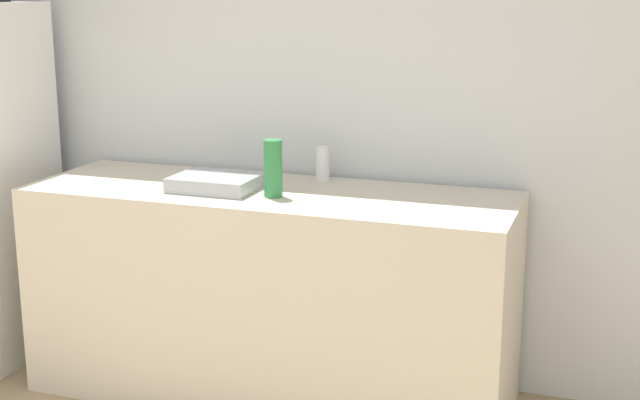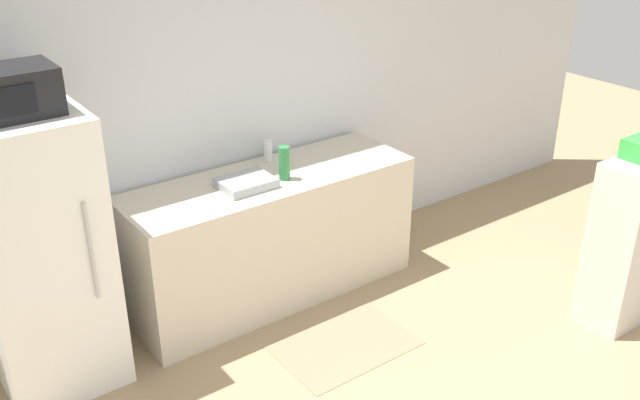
{
  "view_description": "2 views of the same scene",
  "coord_description": "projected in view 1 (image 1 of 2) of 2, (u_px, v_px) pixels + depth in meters",
  "views": [
    {
      "loc": [
        1.69,
        -0.83,
        1.74
      ],
      "look_at": [
        0.68,
        2.06,
        0.99
      ],
      "focal_mm": 50.0,
      "sensor_mm": 36.0,
      "label": 1
    },
    {
      "loc": [
        -2.0,
        -1.27,
        2.83
      ],
      "look_at": [
        0.18,
        1.71,
        1.07
      ],
      "focal_mm": 40.0,
      "sensor_mm": 36.0,
      "label": 2
    }
  ],
  "objects": [
    {
      "name": "bottle_short",
      "position": [
        323.0,
        164.0,
        3.83
      ],
      "size": [
        0.06,
        0.06,
        0.15
      ],
      "primitive_type": "cylinder",
      "color": "silver",
      "rests_on": "counter"
    },
    {
      "name": "sink_basin",
      "position": [
        217.0,
        182.0,
        3.69
      ],
      "size": [
        0.34,
        0.28,
        0.06
      ],
      "primitive_type": "cube",
      "color": "#9EA3A8",
      "rests_on": "counter"
    },
    {
      "name": "counter",
      "position": [
        270.0,
        294.0,
        3.78
      ],
      "size": [
        2.04,
        0.67,
        0.91
      ],
      "primitive_type": "cube",
      "color": "beige",
      "rests_on": "ground_plane"
    },
    {
      "name": "bottle_tall",
      "position": [
        273.0,
        168.0,
        3.54
      ],
      "size": [
        0.07,
        0.07,
        0.23
      ],
      "primitive_type": "cylinder",
      "color": "#2D7F42",
      "rests_on": "counter"
    },
    {
      "name": "wall_back",
      "position": [
        238.0,
        83.0,
        4.04
      ],
      "size": [
        8.0,
        0.06,
        2.6
      ],
      "primitive_type": "cube",
      "color": "silver",
      "rests_on": "ground_plane"
    }
  ]
}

